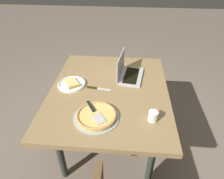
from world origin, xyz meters
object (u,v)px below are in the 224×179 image
(laptop, at_px, (128,72))
(drink_cup, at_px, (153,116))
(pizza_plate, at_px, (72,84))
(table_knife, at_px, (96,88))
(dining_table, at_px, (109,97))
(pizza_tray, at_px, (96,116))

(laptop, distance_m, drink_cup, 0.60)
(pizza_plate, relative_size, drink_cup, 3.22)
(laptop, height_order, table_knife, laptop)
(dining_table, distance_m, pizza_plate, 0.36)
(dining_table, height_order, pizza_tray, pizza_tray)
(table_knife, bearing_deg, pizza_plate, -98.82)
(dining_table, xyz_separation_m, table_knife, (-0.00, -0.11, 0.08))
(pizza_plate, bearing_deg, laptop, 110.75)
(drink_cup, bearing_deg, dining_table, -134.32)
(laptop, relative_size, drink_cup, 4.60)
(dining_table, height_order, drink_cup, drink_cup)
(dining_table, relative_size, drink_cup, 16.09)
(pizza_plate, xyz_separation_m, table_knife, (0.04, 0.23, -0.01))
(pizza_tray, bearing_deg, drink_cup, 91.64)
(pizza_tray, xyz_separation_m, table_knife, (-0.36, -0.05, -0.02))
(dining_table, bearing_deg, pizza_plate, -96.47)
(laptop, bearing_deg, pizza_tray, -20.15)
(drink_cup, bearing_deg, table_knife, -126.71)
(table_knife, relative_size, drink_cup, 2.83)
(laptop, height_order, pizza_plate, laptop)
(dining_table, xyz_separation_m, drink_cup, (0.34, 0.35, 0.12))
(pizza_plate, relative_size, table_knife, 1.14)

